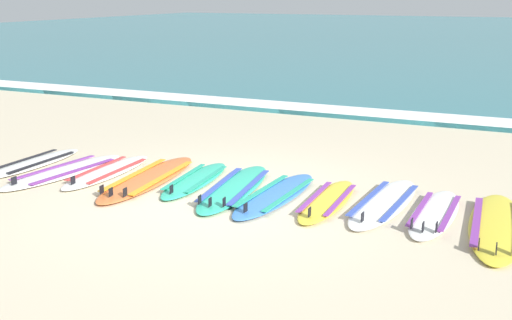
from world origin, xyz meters
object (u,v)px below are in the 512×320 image
(surfboard_0, at_px, (33,163))
(surfboard_3, at_px, (148,178))
(surfboard_5, at_px, (234,188))
(surfboard_10, at_px, (497,226))
(surfboard_4, at_px, (195,180))
(surfboard_7, at_px, (327,201))
(surfboard_9, at_px, (435,213))
(surfboard_8, at_px, (384,203))
(surfboard_6, at_px, (275,195))
(surfboard_2, at_px, (108,172))
(surfboard_1, at_px, (64,172))

(surfboard_0, relative_size, surfboard_3, 0.79)
(surfboard_5, distance_m, surfboard_10, 3.42)
(surfboard_4, height_order, surfboard_7, same)
(surfboard_3, bearing_deg, surfboard_9, 2.79)
(surfboard_5, distance_m, surfboard_7, 1.34)
(surfboard_7, bearing_deg, surfboard_8, 18.51)
(surfboard_0, xyz_separation_m, surfboard_8, (5.51, 0.40, -0.00))
(surfboard_0, xyz_separation_m, surfboard_6, (4.11, 0.11, -0.00))
(surfboard_0, height_order, surfboard_9, same)
(surfboard_4, bearing_deg, surfboard_2, -173.03)
(surfboard_4, bearing_deg, surfboard_7, -2.75)
(surfboard_7, bearing_deg, surfboard_3, -177.64)
(surfboard_0, distance_m, surfboard_1, 0.80)
(surfboard_2, height_order, surfboard_9, same)
(surfboard_1, relative_size, surfboard_3, 0.90)
(surfboard_0, height_order, surfboard_7, same)
(surfboard_8, relative_size, surfboard_9, 1.15)
(surfboard_4, height_order, surfboard_9, same)
(surfboard_1, bearing_deg, surfboard_4, 12.50)
(surfboard_1, height_order, surfboard_2, same)
(surfboard_3, height_order, surfboard_10, same)
(surfboard_0, bearing_deg, surfboard_7, 2.03)
(surfboard_0, xyz_separation_m, surfboard_1, (0.78, -0.18, -0.00))
(surfboard_3, distance_m, surfboard_8, 3.39)
(surfboard_5, xyz_separation_m, surfboard_10, (3.42, -0.03, -0.00))
(surfboard_7, height_order, surfboard_8, same)
(surfboard_6, bearing_deg, surfboard_0, -178.44)
(surfboard_2, relative_size, surfboard_3, 0.80)
(surfboard_9, distance_m, surfboard_10, 0.74)
(surfboard_2, xyz_separation_m, surfboard_7, (3.45, 0.08, 0.00))
(surfboard_0, xyz_separation_m, surfboard_10, (6.89, 0.13, 0.00))
(surfboard_3, relative_size, surfboard_9, 1.32)
(surfboard_9, bearing_deg, surfboard_8, 167.71)
(surfboard_2, height_order, surfboard_4, same)
(surfboard_6, height_order, surfboard_9, same)
(surfboard_1, bearing_deg, surfboard_2, 24.64)
(surfboard_9, bearing_deg, surfboard_10, -9.94)
(surfboard_10, bearing_deg, surfboard_2, -179.64)
(surfboard_4, relative_size, surfboard_10, 0.80)
(surfboard_4, bearing_deg, surfboard_0, -174.52)
(surfboard_7, bearing_deg, surfboard_2, -178.73)
(surfboard_6, distance_m, surfboard_8, 1.42)
(surfboard_3, bearing_deg, surfboard_10, 0.84)
(surfboard_2, xyz_separation_m, surfboard_9, (4.79, 0.16, 0.00))
(surfboard_10, bearing_deg, surfboard_8, 168.94)
(surfboard_0, bearing_deg, surfboard_9, 2.38)
(surfboard_6, height_order, surfboard_10, same)
(surfboard_9, xyz_separation_m, surfboard_10, (0.73, -0.13, -0.00))
(surfboard_2, distance_m, surfboard_6, 2.74)
(surfboard_3, relative_size, surfboard_7, 1.34)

